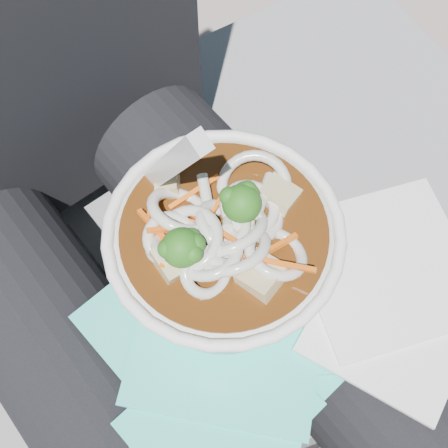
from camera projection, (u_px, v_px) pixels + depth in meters
ground at (216, 441)px, 1.05m from camera, size 20.00×20.00×0.00m
stone_ledge at (150, 332)px, 0.89m from camera, size 1.06×0.63×0.47m
lap at (209, 357)px, 0.57m from camera, size 0.34×0.48×0.14m
person_body at (148, 275)px, 0.58m from camera, size 0.34×0.94×1.01m
plastic_bag at (238, 316)px, 0.50m from camera, size 0.28×0.28×0.01m
napkins at (389, 295)px, 0.50m from camera, size 0.19×0.20×0.01m
udon_bowl at (223, 252)px, 0.46m from camera, size 0.18×0.18×0.21m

